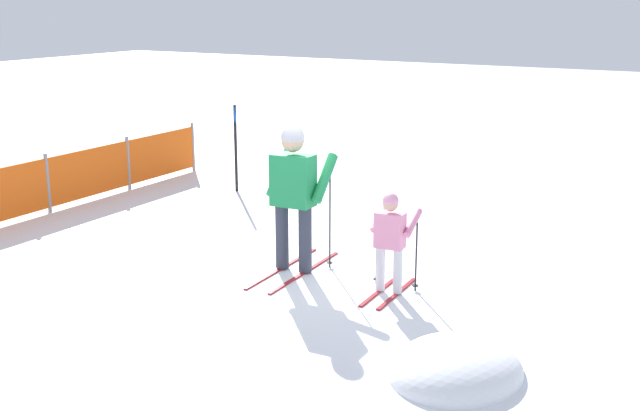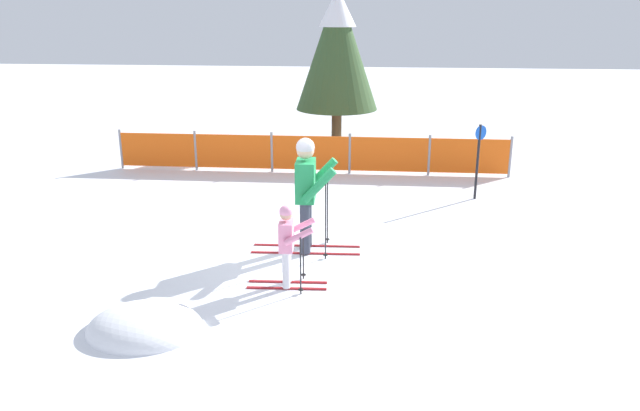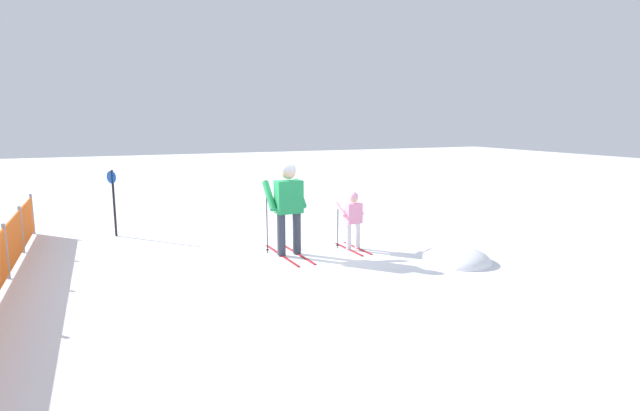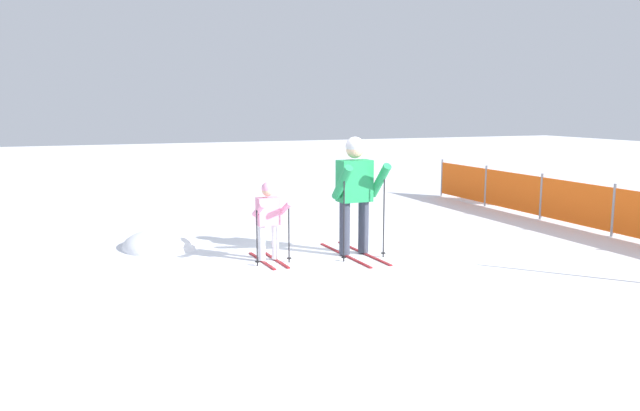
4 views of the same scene
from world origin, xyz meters
TOP-DOWN VIEW (x-y plane):
  - ground_plane at (0.00, 0.00)m, footprint 60.00×60.00m
  - skier_adult at (-0.01, 0.04)m, footprint 1.69×0.76m
  - skier_child at (-0.12, -1.28)m, footprint 1.09×0.55m
  - trail_marker at (2.97, 3.04)m, footprint 0.23×0.19m
  - snow_mound at (-1.64, -2.64)m, footprint 1.37×1.17m

SIDE VIEW (x-z plane):
  - ground_plane at x=0.00m, z-range 0.00..0.00m
  - snow_mound at x=-1.64m, z-range -0.27..0.27m
  - skier_child at x=-0.12m, z-range 0.10..1.25m
  - trail_marker at x=2.97m, z-range 0.17..1.65m
  - skier_adult at x=-0.01m, z-range 0.17..1.95m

